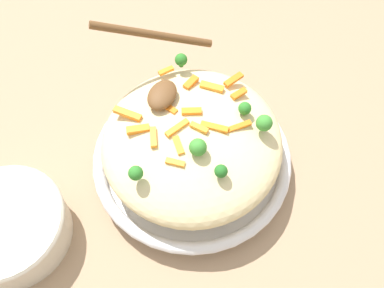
% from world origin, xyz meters
% --- Properties ---
extents(ground_plane, '(2.40, 2.40, 0.00)m').
position_xyz_m(ground_plane, '(0.00, 0.00, 0.00)').
color(ground_plane, '#9E7F60').
extents(serving_bowl, '(0.31, 0.31, 0.04)m').
position_xyz_m(serving_bowl, '(0.00, 0.00, 0.02)').
color(serving_bowl, silver).
rests_on(serving_bowl, ground_plane).
extents(pasta_mound, '(0.27, 0.27, 0.08)m').
position_xyz_m(pasta_mound, '(0.00, 0.00, 0.08)').
color(pasta_mound, beige).
rests_on(pasta_mound, serving_bowl).
extents(carrot_piece_0, '(0.02, 0.02, 0.01)m').
position_xyz_m(carrot_piece_0, '(-0.08, -0.08, 0.11)').
color(carrot_piece_0, orange).
rests_on(carrot_piece_0, pasta_mound).
extents(carrot_piece_1, '(0.04, 0.04, 0.01)m').
position_xyz_m(carrot_piece_1, '(-0.02, 0.06, 0.12)').
color(carrot_piece_1, orange).
rests_on(carrot_piece_1, pasta_mound).
extents(carrot_piece_2, '(0.04, 0.03, 0.01)m').
position_xyz_m(carrot_piece_2, '(0.01, -0.02, 0.12)').
color(carrot_piece_2, orange).
rests_on(carrot_piece_2, pasta_mound).
extents(carrot_piece_3, '(0.01, 0.04, 0.01)m').
position_xyz_m(carrot_piece_3, '(0.01, -0.10, 0.12)').
color(carrot_piece_3, orange).
rests_on(carrot_piece_3, pasta_mound).
extents(carrot_piece_4, '(0.03, 0.02, 0.01)m').
position_xyz_m(carrot_piece_4, '(-0.08, -0.03, 0.12)').
color(carrot_piece_4, orange).
rests_on(carrot_piece_4, pasta_mound).
extents(carrot_piece_5, '(0.03, 0.02, 0.01)m').
position_xyz_m(carrot_piece_5, '(0.04, -0.04, 0.12)').
color(carrot_piece_5, orange).
rests_on(carrot_piece_5, pasta_mound).
extents(carrot_piece_6, '(0.01, 0.03, 0.01)m').
position_xyz_m(carrot_piece_6, '(0.06, 0.00, 0.12)').
color(carrot_piece_6, orange).
rests_on(carrot_piece_6, pasta_mound).
extents(carrot_piece_7, '(0.01, 0.03, 0.01)m').
position_xyz_m(carrot_piece_7, '(-0.00, 0.01, 0.12)').
color(carrot_piece_7, orange).
rests_on(carrot_piece_7, pasta_mound).
extents(carrot_piece_8, '(0.03, 0.02, 0.01)m').
position_xyz_m(carrot_piece_8, '(-0.08, 0.04, 0.12)').
color(carrot_piece_8, orange).
rests_on(carrot_piece_8, pasta_mound).
extents(carrot_piece_9, '(0.03, 0.03, 0.01)m').
position_xyz_m(carrot_piece_9, '(0.03, -0.01, 0.12)').
color(carrot_piece_9, orange).
rests_on(carrot_piece_9, pasta_mound).
extents(carrot_piece_10, '(0.03, 0.02, 0.01)m').
position_xyz_m(carrot_piece_10, '(-0.11, 0.03, 0.12)').
color(carrot_piece_10, orange).
rests_on(carrot_piece_10, pasta_mound).
extents(carrot_piece_11, '(0.02, 0.03, 0.01)m').
position_xyz_m(carrot_piece_11, '(-0.02, -0.01, 0.12)').
color(carrot_piece_11, orange).
rests_on(carrot_piece_11, pasta_mound).
extents(carrot_piece_12, '(0.01, 0.04, 0.01)m').
position_xyz_m(carrot_piece_12, '(-0.08, -0.00, 0.12)').
color(carrot_piece_12, orange).
rests_on(carrot_piece_12, pasta_mound).
extents(carrot_piece_13, '(0.02, 0.04, 0.01)m').
position_xyz_m(carrot_piece_13, '(-0.02, -0.05, 0.12)').
color(carrot_piece_13, orange).
rests_on(carrot_piece_13, pasta_mound).
extents(carrot_piece_14, '(0.03, 0.03, 0.01)m').
position_xyz_m(carrot_piece_14, '(0.03, -0.07, 0.12)').
color(carrot_piece_14, orange).
rests_on(carrot_piece_14, pasta_mound).
extents(carrot_piece_15, '(0.01, 0.04, 0.01)m').
position_xyz_m(carrot_piece_15, '(-0.01, 0.03, 0.12)').
color(carrot_piece_15, orange).
rests_on(carrot_piece_15, pasta_mound).
extents(broccoli_floret_0, '(0.02, 0.02, 0.03)m').
position_xyz_m(broccoli_floret_0, '(0.03, 0.02, 0.13)').
color(broccoli_floret_0, '#377928').
rests_on(broccoli_floret_0, pasta_mound).
extents(broccoli_floret_1, '(0.02, 0.02, 0.02)m').
position_xyz_m(broccoli_floret_1, '(-0.10, -0.06, 0.13)').
color(broccoli_floret_1, '#296820').
rests_on(broccoli_floret_1, pasta_mound).
extents(broccoli_floret_2, '(0.02, 0.02, 0.02)m').
position_xyz_m(broccoli_floret_2, '(0.05, 0.06, 0.13)').
color(broccoli_floret_2, '#205B1C').
rests_on(broccoli_floret_2, pasta_mound).
extents(broccoli_floret_3, '(0.02, 0.02, 0.03)m').
position_xyz_m(broccoli_floret_3, '(-0.04, 0.09, 0.13)').
color(broccoli_floret_3, '#377928').
rests_on(broccoli_floret_3, pasta_mound).
extents(broccoli_floret_4, '(0.02, 0.02, 0.02)m').
position_xyz_m(broccoli_floret_4, '(0.10, -0.04, 0.13)').
color(broccoli_floret_4, '#296820').
rests_on(broccoli_floret_4, pasta_mound).
extents(broccoli_floret_5, '(0.02, 0.02, 0.02)m').
position_xyz_m(broccoli_floret_5, '(-0.05, 0.06, 0.12)').
color(broccoli_floret_5, '#296820').
rests_on(broccoli_floret_5, pasta_mound).
extents(serving_spoon, '(0.15, 0.16, 0.08)m').
position_xyz_m(serving_spoon, '(-0.06, -0.08, 0.14)').
color(serving_spoon, brown).
rests_on(serving_spoon, pasta_mound).
extents(companion_bowl, '(0.17, 0.17, 0.07)m').
position_xyz_m(companion_bowl, '(0.21, -0.20, 0.04)').
color(companion_bowl, beige).
rests_on(companion_bowl, ground_plane).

